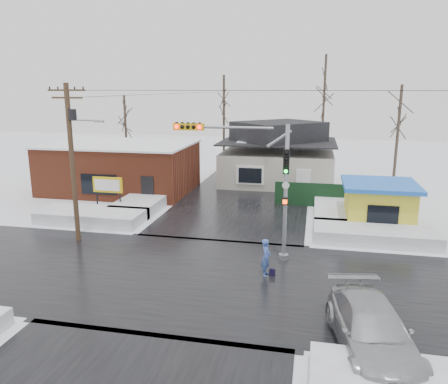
% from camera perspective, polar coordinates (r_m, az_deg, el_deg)
% --- Properties ---
extents(ground, '(120.00, 120.00, 0.00)m').
position_cam_1_polar(ground, '(21.12, -3.96, -10.99)').
color(ground, white).
rests_on(ground, ground).
extents(road_ns, '(10.00, 120.00, 0.02)m').
position_cam_1_polar(road_ns, '(21.11, -3.96, -10.96)').
color(road_ns, black).
rests_on(road_ns, ground).
extents(road_ew, '(120.00, 10.00, 0.02)m').
position_cam_1_polar(road_ew, '(21.11, -3.96, -10.96)').
color(road_ew, black).
rests_on(road_ew, ground).
extents(snowbank_nw, '(7.00, 3.00, 0.80)m').
position_cam_1_polar(snowbank_nw, '(30.39, -16.87, -3.04)').
color(snowbank_nw, white).
rests_on(snowbank_nw, ground).
extents(snowbank_ne, '(7.00, 3.00, 0.80)m').
position_cam_1_polar(snowbank_ne, '(27.05, 19.09, -5.24)').
color(snowbank_ne, white).
rests_on(snowbank_ne, ground).
extents(snowbank_nside_w, '(3.00, 8.00, 0.80)m').
position_cam_1_polar(snowbank_nside_w, '(33.91, -9.89, -0.96)').
color(snowbank_nside_w, white).
rests_on(snowbank_nside_w, ground).
extents(snowbank_nside_e, '(3.00, 8.00, 0.80)m').
position_cam_1_polar(snowbank_nside_e, '(31.64, 14.43, -2.24)').
color(snowbank_nside_e, white).
rests_on(snowbank_nside_e, ground).
extents(traffic_signal, '(6.05, 0.68, 7.00)m').
position_cam_1_polar(traffic_signal, '(22.04, 4.06, 2.47)').
color(traffic_signal, gray).
rests_on(traffic_signal, ground).
extents(utility_pole, '(3.15, 0.44, 9.00)m').
position_cam_1_polar(utility_pole, '(25.92, -19.15, 4.70)').
color(utility_pole, '#382619').
rests_on(utility_pole, ground).
extents(brick_building, '(12.20, 8.20, 4.12)m').
position_cam_1_polar(brick_building, '(38.72, -13.34, 3.20)').
color(brick_building, brown).
rests_on(brick_building, ground).
extents(marquee_sign, '(2.20, 0.21, 2.55)m').
position_cam_1_polar(marquee_sign, '(32.16, -14.95, 0.78)').
color(marquee_sign, black).
rests_on(marquee_sign, ground).
extents(house, '(10.40, 8.40, 5.76)m').
position_cam_1_polar(house, '(41.06, 7.07, 4.80)').
color(house, '#BAB5A8').
rests_on(house, ground).
extents(kiosk, '(4.60, 4.60, 2.88)m').
position_cam_1_polar(kiosk, '(29.67, 19.53, -1.50)').
color(kiosk, gold).
rests_on(kiosk, ground).
extents(fence, '(8.00, 0.12, 1.80)m').
position_cam_1_polar(fence, '(33.42, 13.50, -0.46)').
color(fence, black).
rests_on(fence, ground).
extents(tree_far_left, '(3.00, 3.00, 10.00)m').
position_cam_1_polar(tree_far_left, '(45.45, -0.02, 12.48)').
color(tree_far_left, '#332821').
rests_on(tree_far_left, ground).
extents(tree_far_mid, '(3.00, 3.00, 12.00)m').
position_cam_1_polar(tree_far_mid, '(46.49, 13.05, 14.13)').
color(tree_far_mid, '#332821').
rests_on(tree_far_mid, ground).
extents(tree_far_right, '(3.00, 3.00, 9.00)m').
position_cam_1_polar(tree_far_right, '(39.08, 22.01, 10.20)').
color(tree_far_right, '#332821').
rests_on(tree_far_right, ground).
extents(tree_far_west, '(3.00, 3.00, 8.00)m').
position_cam_1_polar(tree_far_west, '(46.73, -12.83, 10.23)').
color(tree_far_west, '#332821').
rests_on(tree_far_west, ground).
extents(pedestrian, '(0.47, 0.69, 1.81)m').
position_cam_1_polar(pedestrian, '(20.94, 5.51, -8.54)').
color(pedestrian, '#3D5AAC').
rests_on(pedestrian, ground).
extents(car, '(3.25, 6.00, 1.65)m').
position_cam_1_polar(car, '(16.11, 18.74, -16.68)').
color(car, '#AFB2B6').
rests_on(car, ground).
extents(shopping_bag, '(0.29, 0.16, 0.35)m').
position_cam_1_polar(shopping_bag, '(21.19, 6.31, -10.43)').
color(shopping_bag, black).
rests_on(shopping_bag, ground).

